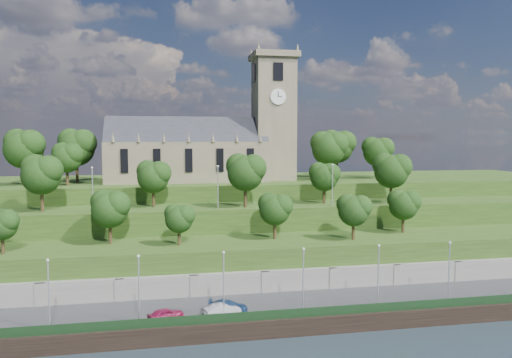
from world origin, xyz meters
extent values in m
plane|color=#1B252C|center=(0.00, 0.00, 0.00)|extent=(320.00, 320.00, 0.00)
cube|color=#2D2D30|center=(0.00, 6.00, 1.00)|extent=(160.00, 12.00, 2.00)
cube|color=black|center=(0.00, -0.05, 1.10)|extent=(160.00, 0.50, 2.20)
cube|color=#163318|center=(0.00, 0.60, 2.60)|extent=(160.00, 0.10, 1.20)
cube|color=slate|center=(0.00, 12.00, 2.50)|extent=(160.00, 2.00, 5.00)
cube|color=slate|center=(-25.00, 11.20, 2.50)|extent=(1.20, 0.60, 5.00)
cube|color=slate|center=(-15.00, 11.20, 2.50)|extent=(1.20, 0.60, 5.00)
cube|color=slate|center=(-5.00, 11.20, 2.50)|extent=(1.20, 0.60, 5.00)
cube|color=slate|center=(5.00, 11.20, 2.50)|extent=(1.20, 0.60, 5.00)
cube|color=slate|center=(15.00, 11.20, 2.50)|extent=(1.20, 0.60, 5.00)
cube|color=slate|center=(25.00, 11.20, 2.50)|extent=(1.20, 0.60, 5.00)
cube|color=slate|center=(35.00, 11.20, 2.50)|extent=(1.20, 0.60, 5.00)
cube|color=#274216|center=(0.00, 18.00, 4.00)|extent=(160.00, 12.00, 8.00)
cube|color=#274216|center=(0.00, 29.00, 6.00)|extent=(160.00, 10.00, 12.00)
cube|color=#274216|center=(0.00, 50.00, 7.50)|extent=(160.00, 32.00, 15.00)
cube|color=#695F49|center=(-4.00, 46.00, 19.00)|extent=(32.00, 12.00, 8.00)
cube|color=#24262C|center=(-4.00, 46.00, 23.00)|extent=(32.00, 10.18, 10.18)
cone|color=#695F49|center=(-18.00, 40.00, 23.90)|extent=(0.70, 0.70, 1.80)
cone|color=#695F49|center=(-13.33, 40.00, 23.90)|extent=(0.70, 0.70, 1.80)
cone|color=#695F49|center=(-8.67, 40.00, 23.90)|extent=(0.70, 0.70, 1.80)
cone|color=#695F49|center=(-4.00, 40.00, 23.90)|extent=(0.70, 0.70, 1.80)
cone|color=#695F49|center=(0.67, 40.00, 23.90)|extent=(0.70, 0.70, 1.80)
cone|color=#695F49|center=(5.33, 40.00, 23.90)|extent=(0.70, 0.70, 1.80)
cone|color=#695F49|center=(10.00, 40.00, 23.90)|extent=(0.70, 0.70, 1.80)
cube|color=black|center=(-16.00, 39.92, 19.50)|extent=(1.40, 0.25, 4.50)
cube|color=black|center=(-10.00, 39.92, 19.50)|extent=(1.40, 0.25, 4.50)
cube|color=black|center=(-4.00, 39.92, 19.50)|extent=(1.40, 0.25, 4.50)
cube|color=black|center=(2.00, 39.92, 19.50)|extent=(1.40, 0.25, 4.50)
cube|color=black|center=(8.00, 39.92, 19.50)|extent=(1.40, 0.25, 4.50)
cube|color=#695F49|center=(14.00, 46.00, 27.50)|extent=(8.00, 8.00, 25.00)
cube|color=#695F49|center=(14.00, 46.00, 40.60)|extent=(9.20, 9.20, 1.20)
cone|color=#695F49|center=(10.00, 42.00, 41.80)|extent=(0.80, 0.80, 1.60)
cone|color=#695F49|center=(10.00, 50.00, 41.80)|extent=(0.80, 0.80, 1.60)
cone|color=#695F49|center=(18.00, 42.00, 41.80)|extent=(0.80, 0.80, 1.60)
cone|color=#695F49|center=(18.00, 50.00, 41.80)|extent=(0.80, 0.80, 1.60)
cube|color=black|center=(14.00, 41.92, 37.00)|extent=(2.00, 0.25, 3.50)
cube|color=black|center=(14.00, 50.08, 37.00)|extent=(2.00, 0.25, 3.50)
cube|color=black|center=(9.92, 46.00, 37.00)|extent=(0.25, 2.00, 3.50)
cube|color=black|center=(18.08, 46.00, 37.00)|extent=(0.25, 2.00, 3.50)
cylinder|color=white|center=(14.00, 41.88, 32.00)|extent=(3.20, 0.30, 3.20)
cylinder|color=white|center=(18.12, 46.00, 32.00)|extent=(0.30, 3.20, 3.20)
cube|color=black|center=(14.00, 41.70, 32.50)|extent=(0.12, 0.05, 1.10)
cube|color=black|center=(14.40, 41.70, 32.00)|extent=(0.80, 0.05, 0.12)
cylinder|color=#322513|center=(-30.65, 16.00, 9.36)|extent=(0.48, 0.48, 2.72)
sphere|color=black|center=(-30.65, 16.00, 11.99)|extent=(4.23, 4.23, 4.23)
sphere|color=black|center=(-29.80, 15.58, 12.63)|extent=(3.17, 3.17, 3.17)
cylinder|color=#322513|center=(-16.85, 20.00, 9.76)|extent=(0.52, 0.52, 3.51)
sphere|color=black|center=(-16.85, 20.00, 13.15)|extent=(5.47, 5.47, 5.47)
sphere|color=black|center=(-15.76, 19.45, 13.97)|extent=(4.10, 4.10, 4.10)
sphere|color=black|center=(-17.80, 20.68, 14.25)|extent=(3.83, 3.83, 3.83)
cylinder|color=#322513|center=(-6.76, 17.00, 9.33)|extent=(0.48, 0.48, 2.65)
sphere|color=black|center=(-6.76, 17.00, 11.89)|extent=(4.13, 4.13, 4.13)
sphere|color=black|center=(-5.93, 16.59, 12.51)|extent=(3.09, 3.09, 3.09)
sphere|color=black|center=(-7.48, 17.52, 12.72)|extent=(2.89, 2.89, 2.89)
cylinder|color=#322513|center=(8.12, 19.00, 9.56)|extent=(0.50, 0.50, 3.12)
sphere|color=black|center=(8.12, 19.00, 12.57)|extent=(4.85, 4.85, 4.85)
sphere|color=black|center=(9.09, 18.52, 13.30)|extent=(3.64, 3.64, 3.64)
sphere|color=black|center=(7.27, 19.61, 13.54)|extent=(3.39, 3.39, 3.39)
cylinder|color=#322513|center=(19.94, 16.00, 9.54)|extent=(0.50, 0.50, 3.08)
sphere|color=black|center=(19.94, 16.00, 12.52)|extent=(4.79, 4.79, 4.79)
sphere|color=black|center=(20.90, 15.52, 13.24)|extent=(3.59, 3.59, 3.59)
sphere|color=black|center=(19.11, 16.60, 13.48)|extent=(3.36, 3.36, 3.36)
cylinder|color=#322513|center=(30.34, 20.00, 9.55)|extent=(0.50, 0.50, 3.11)
sphere|color=black|center=(30.34, 20.00, 12.56)|extent=(4.83, 4.83, 4.83)
sphere|color=black|center=(31.31, 19.52, 13.28)|extent=(3.62, 3.62, 3.62)
sphere|color=black|center=(29.49, 20.60, 13.52)|extent=(3.38, 3.38, 3.38)
cylinder|color=#322513|center=(-28.06, 28.00, 13.98)|extent=(0.54, 0.54, 3.96)
sphere|color=black|center=(-28.06, 28.00, 17.81)|extent=(6.17, 6.17, 6.17)
sphere|color=black|center=(-26.82, 27.38, 18.74)|extent=(4.62, 4.62, 4.62)
sphere|color=black|center=(-29.14, 28.77, 19.05)|extent=(4.32, 4.32, 4.32)
cylinder|color=#322513|center=(-10.59, 30.00, 13.73)|extent=(0.51, 0.51, 3.45)
sphere|color=black|center=(-10.59, 30.00, 17.07)|extent=(5.37, 5.37, 5.37)
sphere|color=black|center=(-9.52, 29.46, 17.87)|extent=(4.03, 4.03, 4.03)
sphere|color=black|center=(-11.53, 30.67, 18.14)|extent=(3.76, 3.76, 3.76)
cylinder|color=#322513|center=(4.81, 27.00, 13.98)|extent=(0.54, 0.54, 3.96)
sphere|color=black|center=(4.81, 27.00, 17.81)|extent=(6.17, 6.17, 6.17)
sphere|color=black|center=(6.04, 26.38, 18.74)|extent=(4.63, 4.63, 4.63)
sphere|color=black|center=(3.73, 27.77, 19.05)|extent=(4.32, 4.32, 4.32)
cylinder|color=#322513|center=(19.49, 29.00, 13.60)|extent=(0.50, 0.50, 3.20)
sphere|color=black|center=(19.49, 29.00, 16.69)|extent=(4.98, 4.98, 4.98)
sphere|color=black|center=(20.48, 28.50, 17.44)|extent=(3.73, 3.73, 3.73)
sphere|color=black|center=(18.62, 29.62, 17.69)|extent=(3.48, 3.48, 3.48)
cylinder|color=#322513|center=(31.46, 27.00, 13.96)|extent=(0.53, 0.53, 3.93)
sphere|color=black|center=(31.46, 27.00, 17.76)|extent=(6.11, 6.11, 6.11)
sphere|color=black|center=(32.68, 26.39, 18.67)|extent=(4.58, 4.58, 4.58)
sphere|color=black|center=(30.39, 27.76, 18.98)|extent=(4.27, 4.27, 4.27)
cylinder|color=#322513|center=(-34.07, 42.00, 17.26)|extent=(0.56, 0.56, 4.52)
sphere|color=black|center=(-34.07, 42.00, 21.63)|extent=(7.03, 7.03, 7.03)
sphere|color=black|center=(-32.66, 41.30, 22.68)|extent=(5.27, 5.27, 5.27)
sphere|color=black|center=(-35.30, 42.88, 23.04)|extent=(4.92, 4.92, 4.92)
cylinder|color=#322513|center=(-25.76, 48.00, 17.30)|extent=(0.56, 0.56, 4.59)
sphere|color=black|center=(-25.76, 48.00, 21.74)|extent=(7.15, 7.15, 7.15)
sphere|color=black|center=(-24.33, 47.29, 22.81)|extent=(5.36, 5.36, 5.36)
sphere|color=black|center=(-27.01, 48.89, 23.17)|extent=(5.00, 5.00, 5.00)
cylinder|color=#322513|center=(-26.23, 40.00, 16.72)|extent=(0.51, 0.51, 3.43)
sphere|color=black|center=(-26.23, 40.00, 20.04)|extent=(5.34, 5.34, 5.34)
sphere|color=black|center=(-25.17, 39.47, 20.84)|extent=(4.01, 4.01, 4.01)
sphere|color=black|center=(-27.17, 40.67, 21.10)|extent=(3.74, 3.74, 3.74)
cylinder|color=#322513|center=(24.74, 42.00, 17.19)|extent=(0.55, 0.55, 4.39)
sphere|color=black|center=(24.74, 42.00, 21.43)|extent=(6.82, 6.82, 6.82)
sphere|color=black|center=(26.11, 41.32, 22.46)|extent=(5.12, 5.12, 5.12)
sphere|color=black|center=(23.55, 42.85, 22.80)|extent=(4.78, 4.78, 4.78)
cylinder|color=#322513|center=(29.55, 50.00, 17.28)|extent=(0.56, 0.56, 4.55)
sphere|color=black|center=(29.55, 50.00, 21.68)|extent=(7.08, 7.08, 7.08)
sphere|color=black|center=(30.97, 49.29, 22.74)|extent=(5.31, 5.31, 5.31)
sphere|color=black|center=(28.31, 50.89, 23.10)|extent=(4.96, 4.96, 4.96)
cylinder|color=#322513|center=(36.42, 44.00, 16.94)|extent=(0.53, 0.53, 3.89)
sphere|color=black|center=(36.42, 44.00, 20.70)|extent=(6.05, 6.05, 6.05)
sphere|color=black|center=(37.63, 43.40, 21.61)|extent=(4.53, 4.53, 4.53)
sphere|color=black|center=(35.37, 44.76, 21.91)|extent=(4.23, 4.23, 4.23)
cylinder|color=#B2B2B7|center=(-22.00, 2.50, 5.96)|extent=(0.16, 0.16, 7.93)
sphere|color=silver|center=(-22.00, 2.50, 10.05)|extent=(0.36, 0.36, 0.36)
cylinder|color=#B2B2B7|center=(-12.00, 2.50, 5.96)|extent=(0.16, 0.16, 7.93)
sphere|color=silver|center=(-12.00, 2.50, 10.05)|extent=(0.36, 0.36, 0.36)
cylinder|color=#B2B2B7|center=(-2.00, 2.50, 5.96)|extent=(0.16, 0.16, 7.93)
sphere|color=silver|center=(-2.00, 2.50, 10.05)|extent=(0.36, 0.36, 0.36)
cylinder|color=#B2B2B7|center=(8.00, 2.50, 5.96)|extent=(0.16, 0.16, 7.93)
sphere|color=silver|center=(8.00, 2.50, 10.05)|extent=(0.36, 0.36, 0.36)
cylinder|color=#B2B2B7|center=(18.00, 2.50, 5.96)|extent=(0.16, 0.16, 7.93)
sphere|color=silver|center=(18.00, 2.50, 10.05)|extent=(0.36, 0.36, 0.36)
cylinder|color=#B2B2B7|center=(28.00, 2.50, 5.96)|extent=(0.16, 0.16, 7.93)
sphere|color=silver|center=(28.00, 2.50, 10.05)|extent=(0.36, 0.36, 0.36)
cylinder|color=#B2B2B7|center=(-20.00, 26.00, 15.49)|extent=(0.16, 0.16, 6.97)
sphere|color=silver|center=(-20.00, 26.00, 19.09)|extent=(0.36, 0.36, 0.36)
cylinder|color=#B2B2B7|center=(0.00, 26.00, 15.49)|extent=(0.16, 0.16, 6.97)
sphere|color=silver|center=(0.00, 26.00, 19.09)|extent=(0.36, 0.36, 0.36)
cylinder|color=#B2B2B7|center=(20.00, 26.00, 15.49)|extent=(0.16, 0.16, 6.97)
sphere|color=silver|center=(20.00, 26.00, 19.09)|extent=(0.36, 0.36, 0.36)
imported|color=maroon|center=(-8.94, 2.75, 2.75)|extent=(4.75, 3.37, 1.50)
imported|color=#A3A4A8|center=(-2.10, 3.23, 2.74)|extent=(4.77, 2.71, 1.49)
imported|color=navy|center=(-1.22, 4.46, 2.71)|extent=(5.26, 3.24, 1.42)
camera|label=1|loc=(-9.21, -56.25, 23.86)|focal=35.00mm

